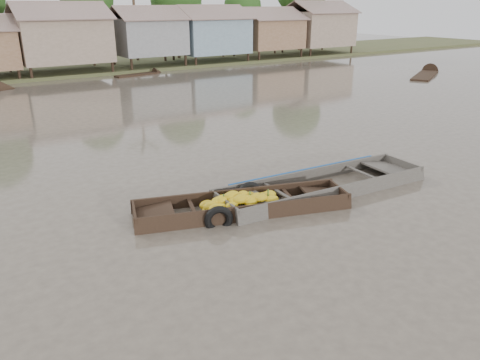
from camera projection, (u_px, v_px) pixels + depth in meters
ground at (257, 218)px, 12.28m from camera, size 120.00×120.00×0.00m
riverbank at (61, 32)px, 37.65m from camera, size 120.00×12.47×10.22m
banana_boat at (239, 206)px, 12.61m from camera, size 6.00×3.08×0.80m
viewer_boat at (323, 189)px, 14.10m from camera, size 6.91×2.21×0.55m
distant_boats at (44, 92)px, 29.88m from camera, size 49.73×15.46×0.35m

